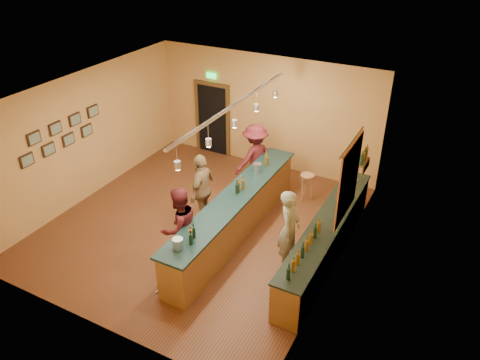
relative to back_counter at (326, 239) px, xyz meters
The scene contains 18 objects.
floor 3.01m from the back_counter, behind, with size 7.00×7.00×0.00m, color #502C17.
ceiling 4.03m from the back_counter, behind, with size 6.50×7.00×0.02m, color silver.
wall_back 4.59m from the back_counter, 131.80° to the left, with size 6.50×0.02×3.20m, color tan.
wall_front 4.86m from the back_counter, 128.91° to the right, with size 6.50×0.02×3.20m, color tan.
wall_left 6.32m from the back_counter, behind, with size 0.02×7.00×3.20m, color tan.
wall_right 1.16m from the back_counter, 32.52° to the right, with size 0.02×7.00×3.20m, color tan.
doorway 5.75m from the back_counter, 144.79° to the left, with size 1.15×0.09×2.48m.
tapestry 1.41m from the back_counter, 40.29° to the left, with size 0.03×1.40×1.60m, color #A32920.
bottle_shelf 2.10m from the back_counter, 83.32° to the left, with size 0.17×0.55×0.54m.
picture_grid 6.42m from the back_counter, behind, with size 0.06×2.20×0.70m, color #382111, non-canonical shape.
back_counter is the anchor object (origin of this frame).
tasting_bar 2.07m from the back_counter, behind, with size 0.73×5.10×1.38m.
pendant_track 3.24m from the back_counter, behind, with size 0.11×4.60×0.50m.
bartender 0.90m from the back_counter, 140.02° to the right, with size 0.63×0.41×1.73m, color gray.
customer_a 3.04m from the back_counter, 149.71° to the right, with size 0.85×0.67×1.76m, color #59191E.
customer_b 3.01m from the back_counter, behind, with size 1.04×0.43×1.77m, color #997A51.
customer_c 3.27m from the back_counter, 143.46° to the left, with size 1.17×0.67×1.81m, color #59191E.
bar_stool 2.34m from the back_counter, 120.35° to the left, with size 0.35×0.35×0.72m.
Camera 1 is at (5.03, -7.59, 6.39)m, focal length 35.00 mm.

